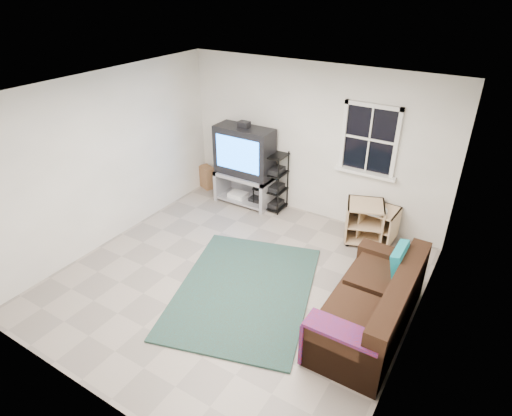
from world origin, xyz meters
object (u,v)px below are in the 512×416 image
Objects in this scene: tv_unit at (245,160)px; sofa at (372,307)px; side_table_left at (364,220)px; side_table_right at (379,222)px; av_rack at (271,184)px.

sofa is (3.04, -1.92, -0.54)m from tv_unit.
tv_unit is 2.19× the size of side_table_left.
side_table_right is at bearing 0.80° from tv_unit.
sofa is at bearing -74.74° from side_table_right.
side_table_right is (0.22, 0.10, -0.02)m from side_table_left.
tv_unit reaches higher than side_table_left.
side_table_right is at bearing 24.43° from side_table_left.
tv_unit reaches higher than sofa.
side_table_left is 2.01m from sofa.
av_rack is at bearing 175.74° from side_table_left.
av_rack is 0.56× the size of sofa.
av_rack reaches higher than sofa.
av_rack is 2.01m from side_table_right.
side_table_left is 0.36× the size of sofa.
av_rack is 3.23m from sofa.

